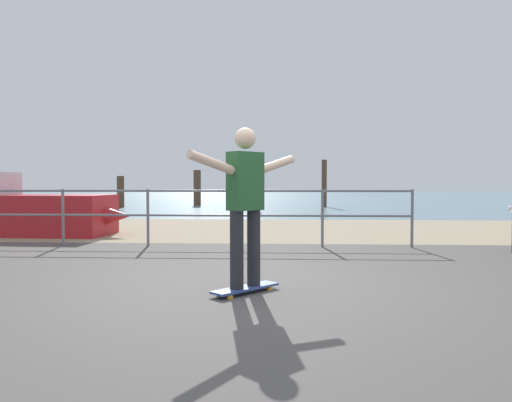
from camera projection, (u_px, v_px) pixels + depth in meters
The scene contains 11 objects.
ground_plane at pixel (239, 319), 4.16m from camera, with size 24.00×10.00×0.04m, color #514C49.
beach_strip at pixel (266, 229), 12.15m from camera, with size 24.00×6.00×0.04m, color tan.
sea_surface at pixel (276, 197), 40.09m from camera, with size 72.00×50.00×0.04m, color slate.
railing_fence at pixel (105, 209), 8.87m from camera, with size 11.08×0.05×1.05m.
sailboat at pixel (18, 212), 10.78m from camera, with size 5.00×1.63×4.77m.
skateboard at pixel (245, 288), 5.06m from camera, with size 0.69×0.72×0.08m.
skateboarder at pixel (245, 197), 5.03m from camera, with size 1.05×1.12×1.65m.
groyne_post_0 at pixel (121, 192), 22.59m from camera, with size 0.33×0.33×1.47m, color #513826.
groyne_post_1 at pixel (197, 188), 24.87m from camera, with size 0.37×0.37×1.81m, color #513826.
groyne_post_2 at pixel (254, 194), 19.85m from camera, with size 0.26×0.26×1.43m, color #513826.
groyne_post_3 at pixel (324, 183), 23.14m from camera, with size 0.25×0.25×2.26m, color #513826.
Camera 1 is at (0.36, -5.11, 1.17)m, focal length 34.21 mm.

